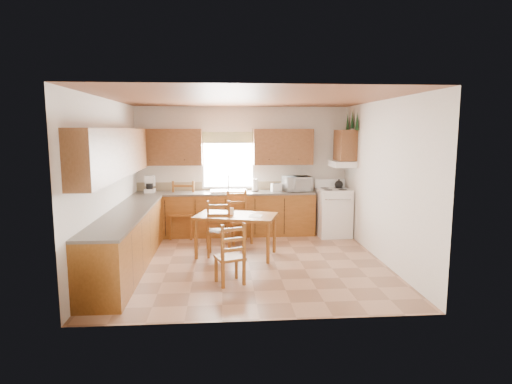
{
  "coord_description": "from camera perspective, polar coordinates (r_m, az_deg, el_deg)",
  "views": [
    {
      "loc": [
        -0.41,
        -6.95,
        2.2
      ],
      "look_at": [
        0.15,
        0.3,
        1.15
      ],
      "focal_mm": 30.0,
      "sensor_mm": 36.0,
      "label": 1
    }
  ],
  "objects": [
    {
      "name": "upper_cab_back_left",
      "position": [
        9.11,
        -11.65,
        5.88
      ],
      "size": [
        1.41,
        0.33,
        0.75
      ],
      "primitive_type": "cube",
      "color": "brown",
      "rests_on": "wall_back"
    },
    {
      "name": "wall_left",
      "position": [
        7.24,
        -19.12,
        1.02
      ],
      "size": [
        4.5,
        4.5,
        0.0
      ],
      "primitive_type": "plane",
      "color": "silver",
      "rests_on": "floor"
    },
    {
      "name": "table_paper",
      "position": [
        7.37,
        -0.06,
        -3.22
      ],
      "size": [
        0.27,
        0.32,
        0.0
      ],
      "primitive_type": "cube",
      "rotation": [
        0.0,
        0.0,
        -0.23
      ],
      "color": "white",
      "rests_on": "dining_table"
    },
    {
      "name": "lower_cab_left",
      "position": [
        7.19,
        -16.76,
        -6.31
      ],
      "size": [
        0.6,
        3.6,
        0.88
      ],
      "primitive_type": "cube",
      "color": "brown",
      "rests_on": "floor"
    },
    {
      "name": "counter_back",
      "position": [
        8.99,
        -4.15,
        -0.12
      ],
      "size": [
        3.75,
        0.63,
        0.04
      ],
      "primitive_type": "cube",
      "color": "#59524B",
      "rests_on": "lower_cab_back"
    },
    {
      "name": "backsplash",
      "position": [
        9.26,
        -4.17,
        0.82
      ],
      "size": [
        3.75,
        0.01,
        0.18
      ],
      "primitive_type": "cube",
      "color": "#8F7E5F",
      "rests_on": "counter_back"
    },
    {
      "name": "table_card",
      "position": [
        7.49,
        -3.36,
        -2.57
      ],
      "size": [
        0.1,
        0.05,
        0.13
      ],
      "primitive_type": "cube",
      "rotation": [
        0.0,
        0.0,
        -0.34
      ],
      "color": "white",
      "rests_on": "dining_table"
    },
    {
      "name": "coffeemaker",
      "position": [
        9.13,
        -14.0,
        0.93
      ],
      "size": [
        0.24,
        0.27,
        0.32
      ],
      "primitive_type": "cube",
      "rotation": [
        0.0,
        0.0,
        0.27
      ],
      "color": "white",
      "rests_on": "counter_back"
    },
    {
      "name": "microwave",
      "position": [
        9.1,
        5.5,
        1.1
      ],
      "size": [
        0.6,
        0.49,
        0.32
      ],
      "primitive_type": "imported",
      "rotation": [
        0.0,
        0.0,
        0.23
      ],
      "color": "white",
      "rests_on": "counter_back"
    },
    {
      "name": "chair_far_right",
      "position": [
        8.41,
        -2.2,
        -3.39
      ],
      "size": [
        0.52,
        0.51,
        1.02
      ],
      "primitive_type": "cube",
      "rotation": [
        0.0,
        0.0,
        0.29
      ],
      "color": "brown",
      "rests_on": "floor"
    },
    {
      "name": "stove",
      "position": [
        9.11,
        10.23,
        -2.75
      ],
      "size": [
        0.68,
        0.7,
        0.97
      ],
      "primitive_type": "cube",
      "rotation": [
        0.0,
        0.0,
        0.04
      ],
      "color": "white",
      "rests_on": "floor"
    },
    {
      "name": "dining_table",
      "position": [
        7.57,
        -2.67,
        -5.78
      ],
      "size": [
        1.54,
        1.13,
        0.74
      ],
      "primitive_type": "cube",
      "rotation": [
        0.0,
        0.0,
        -0.28
      ],
      "color": "brown",
      "rests_on": "floor"
    },
    {
      "name": "upper_cab_stove",
      "position": [
        8.95,
        11.8,
        6.13
      ],
      "size": [
        0.33,
        0.62,
        0.62
      ],
      "primitive_type": "cube",
      "color": "brown",
      "rests_on": "wall_right"
    },
    {
      "name": "upper_cab_left",
      "position": [
        7.01,
        -18.32,
        4.99
      ],
      "size": [
        0.33,
        3.6,
        0.75
      ],
      "primitive_type": "cube",
      "color": "brown",
      "rests_on": "wall_left"
    },
    {
      "name": "window_frame",
      "position": [
        9.19,
        -3.73,
        4.15
      ],
      "size": [
        1.13,
        0.02,
        1.18
      ],
      "primitive_type": "cube",
      "color": "white",
      "rests_on": "wall_back"
    },
    {
      "name": "wall_back",
      "position": [
        9.24,
        -1.86,
        2.94
      ],
      "size": [
        4.5,
        4.5,
        0.0
      ],
      "primitive_type": "plane",
      "color": "silver",
      "rests_on": "floor"
    },
    {
      "name": "upper_cab_back_right",
      "position": [
        9.13,
        3.62,
        6.04
      ],
      "size": [
        1.25,
        0.33,
        0.75
      ],
      "primitive_type": "cube",
      "color": "brown",
      "rests_on": "wall_back"
    },
    {
      "name": "chair_near_right",
      "position": [
        7.59,
        -4.92,
        -4.77
      ],
      "size": [
        0.44,
        0.42,
        1.0
      ],
      "primitive_type": "cube",
      "rotation": [
        0.0,
        0.0,
        3.09
      ],
      "color": "brown",
      "rests_on": "floor"
    },
    {
      "name": "range_hood",
      "position": [
        8.96,
        11.42,
        3.71
      ],
      "size": [
        0.44,
        0.62,
        0.12
      ],
      "primitive_type": "cube",
      "color": "white",
      "rests_on": "wall_right"
    },
    {
      "name": "wall_front",
      "position": [
        4.79,
        0.56,
        -2.0
      ],
      "size": [
        4.5,
        4.5,
        0.0
      ],
      "primitive_type": "plane",
      "color": "silver",
      "rests_on": "floor"
    },
    {
      "name": "chair_near_left",
      "position": [
        6.21,
        -3.52,
        -8.14
      ],
      "size": [
        0.48,
        0.47,
        0.9
      ],
      "primitive_type": "cube",
      "rotation": [
        0.0,
        0.0,
        3.48
      ],
      "color": "brown",
      "rests_on": "floor"
    },
    {
      "name": "pine_decal_c",
      "position": [
        9.29,
        12.11,
        9.15
      ],
      "size": [
        0.22,
        0.22,
        0.36
      ],
      "primitive_type": "cone",
      "color": "#143C1B",
      "rests_on": "wall_right"
    },
    {
      "name": "sink_basin",
      "position": [
        8.98,
        -3.67,
        0.14
      ],
      "size": [
        0.75,
        0.45,
        0.04
      ],
      "primitive_type": "cube",
      "color": "silver",
      "rests_on": "counter_back"
    },
    {
      "name": "toaster",
      "position": [
        9.04,
        2.71,
        0.61
      ],
      "size": [
        0.23,
        0.17,
        0.17
      ],
      "primitive_type": "cube",
      "rotation": [
        0.0,
        0.0,
        0.22
      ],
      "color": "white",
      "rests_on": "counter_back"
    },
    {
      "name": "wall_right",
      "position": [
        7.49,
        16.43,
        1.36
      ],
      "size": [
        4.5,
        4.5,
        0.0
      ],
      "primitive_type": "plane",
      "color": "silver",
      "rests_on": "floor"
    },
    {
      "name": "floor",
      "position": [
        7.3,
        -1.01,
        -9.33
      ],
      "size": [
        4.5,
        4.5,
        0.0
      ],
      "primitive_type": "plane",
      "color": "#997055",
      "rests_on": "ground"
    },
    {
      "name": "lower_cab_back",
      "position": [
        9.07,
        -4.12,
        -2.99
      ],
      "size": [
        3.75,
        0.6,
        0.88
      ],
      "primitive_type": "cube",
      "color": "brown",
      "rests_on": "floor"
    },
    {
      "name": "counter_left",
      "position": [
        7.09,
        -16.91,
        -2.71
      ],
      "size": [
        0.63,
        3.6,
        0.04
      ],
      "primitive_type": "cube",
      "color": "#59524B",
      "rests_on": "lower_cab_left"
    },
    {
      "name": "paper_towel",
      "position": [
        9.03,
        -0.14,
        0.92
      ],
      "size": [
        0.14,
        0.14,
        0.27
      ],
      "primitive_type": "cylinder",
      "rotation": [
        0.0,
        0.0,
        -0.31
      ],
      "color": "white",
      "rests_on": "counter_back"
    },
    {
      "name": "window_valance",
      "position": [
        9.14,
        -3.76,
        7.26
      ],
      "size": [
        1.19,
        0.01,
        0.24
      ],
      "primitive_type": "cube",
      "color": "#557638",
      "rests_on": "wall_back"
    },
    {
      "name": "window_pane",
      "position": [
        9.18,
        -3.73,
        4.14
      ],
      "size": [
        1.05,
        0.01,
        1.1
      ],
      "primitive_type": "cube",
      "color": "white",
      "rests_on": "wall_back"
    },
    {
      "name": "ceiling",
      "position": [
        6.98,
        -1.06,
        12.33
      ],
      "size": [
        4.5,
        4.5,
        0.0
      ],
      "primitive_type": "plane",
      "color": "brown",
      "rests_on": "floor"
    },
    {
      "name": "chair_far_left",
      "position": [
        8.91,
        -9.84,
        -2.42
      ],
      "size": [
        0.52,
        0.5,
        1.14
      ],
      "primitive_type": "cube",
      "rotation": [
        0.0,
        0.0,
        -0.09
      ],
      "color": "brown",
      "rests_on": "floor"
    },
    {
      "name": "pine_decal_a",
      "position": [
        8.68,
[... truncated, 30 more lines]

